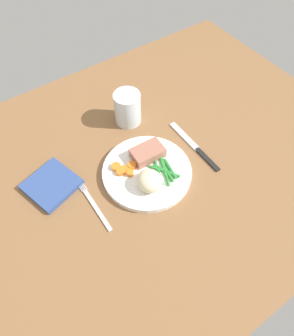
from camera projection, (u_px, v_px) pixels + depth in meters
dining_table at (149, 163)px, 81.90cm from camera, size 120.00×90.00×2.00cm
dinner_plate at (147, 172)px, 78.11cm from camera, size 23.30×23.30×1.60cm
meat_portion at (149, 152)px, 79.01cm from camera, size 8.71×5.84×2.84cm
mashed_potatoes at (150, 181)px, 72.99cm from camera, size 6.15×6.69×4.44cm
carrot_slices at (125, 169)px, 76.96cm from camera, size 5.95×5.87×1.25cm
green_beans at (165, 170)px, 77.10cm from camera, size 5.86×10.39×0.84cm
fork at (94, 204)px, 73.37cm from camera, size 1.44×16.60×0.40cm
knife at (195, 147)px, 83.61cm from camera, size 1.70×20.50×0.64cm
water_glass at (128, 110)px, 86.17cm from camera, size 7.66×7.66×9.81cm
napkin at (52, 184)px, 76.01cm from camera, size 14.57×14.51×1.45cm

